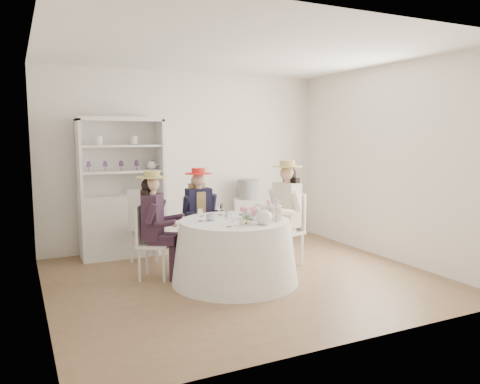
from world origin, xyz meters
name	(u,v)px	position (x,y,z in m)	size (l,w,h in m)	color
ground	(244,278)	(0.00, 0.00, 0.00)	(4.50, 4.50, 0.00)	brown
ceiling	(244,51)	(0.00, 0.00, 2.70)	(4.50, 4.50, 0.00)	white
wall_back	(187,160)	(0.00, 2.00, 1.35)	(4.50, 4.50, 0.00)	white
wall_front	(353,184)	(0.00, -2.00, 1.35)	(4.50, 4.50, 0.00)	white
wall_left	(38,175)	(-2.25, 0.00, 1.35)	(4.50, 4.50, 0.00)	white
wall_right	(388,163)	(2.25, 0.00, 1.35)	(4.50, 4.50, 0.00)	white
tea_table	(235,251)	(-0.15, -0.08, 0.37)	(1.50, 1.50, 0.75)	white
hutch	(122,207)	(-1.09, 1.73, 0.71)	(1.24, 0.62, 1.99)	silver
side_table	(248,220)	(0.94, 1.75, 0.35)	(0.45, 0.45, 0.70)	silver
hatbox	(248,189)	(0.94, 1.75, 0.86)	(0.32, 0.32, 0.32)	black
guest_left	(155,218)	(-0.97, 0.46, 0.74)	(0.56, 0.52, 1.31)	silver
guest_mid	(199,210)	(-0.23, 0.90, 0.73)	(0.46, 0.49, 1.30)	silver
guest_right	(285,207)	(0.75, 0.28, 0.79)	(0.56, 0.53, 1.41)	silver
spare_chair	(144,222)	(-0.89, 1.30, 0.54)	(0.54, 0.54, 1.01)	silver
teacup_a	(210,218)	(-0.44, -0.01, 0.78)	(0.09, 0.09, 0.07)	white
teacup_b	(227,214)	(-0.14, 0.18, 0.78)	(0.06, 0.06, 0.06)	white
teacup_c	(253,214)	(0.12, -0.01, 0.78)	(0.10, 0.10, 0.08)	white
flower_bowl	(250,217)	(0.04, -0.08, 0.77)	(0.22, 0.22, 0.06)	white
flower_arrangement	(251,212)	(0.03, -0.14, 0.84)	(0.20, 0.20, 0.08)	pink
table_teapot	(264,218)	(0.02, -0.47, 0.82)	(0.25, 0.18, 0.19)	white
sandwich_plate	(245,224)	(-0.17, -0.39, 0.76)	(0.24, 0.24, 0.05)	white
cupcake_stand	(273,213)	(0.24, -0.30, 0.83)	(0.26, 0.26, 0.24)	white
stemware_set	(235,214)	(-0.15, -0.08, 0.82)	(0.84, 0.82, 0.15)	white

